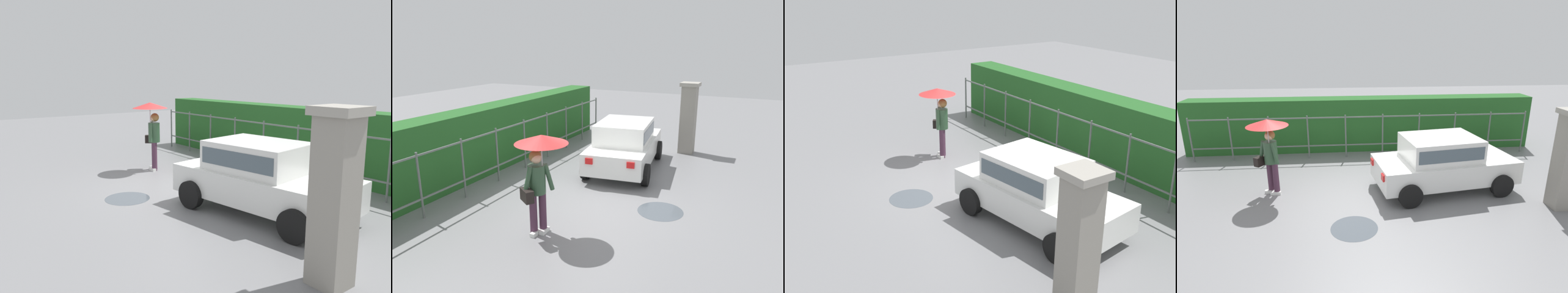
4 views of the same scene
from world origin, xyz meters
The scene contains 7 objects.
ground_plane centered at (0.00, 0.00, 0.00)m, with size 40.00×40.00×0.00m, color slate.
car centered at (2.48, 0.24, 0.80)m, with size 3.91×2.29×1.48m.
pedestrian centered at (-2.03, 0.29, 1.51)m, with size 1.02×1.02×2.05m.
gate_pillar centered at (5.04, -1.07, 1.24)m, with size 0.60×0.60×2.42m.
fence_section centered at (0.57, 2.97, 0.83)m, with size 11.43×0.05×1.50m.
hedge_row centered at (0.57, 3.94, 0.95)m, with size 12.38×0.90×1.90m, color #235B23.
puddle_near centered at (0.02, -1.58, 0.00)m, with size 1.03×1.03×0.00m, color #4C545B.
Camera 3 is at (9.43, -5.56, 4.97)m, focal length 43.40 mm.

